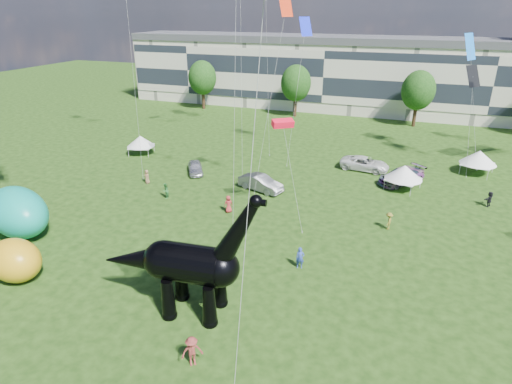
% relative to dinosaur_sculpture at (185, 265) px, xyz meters
% --- Properties ---
extents(ground, '(220.00, 220.00, 0.00)m').
position_rel_dinosaur_sculpture_xyz_m(ground, '(4.28, 0.51, -3.36)').
color(ground, '#16330C').
rests_on(ground, ground).
extents(terrace_row, '(78.00, 11.00, 12.00)m').
position_rel_dinosaur_sculpture_xyz_m(terrace_row, '(-3.72, 62.51, 2.64)').
color(terrace_row, beige).
rests_on(terrace_row, ground).
extents(tree_far_left, '(5.20, 5.20, 9.44)m').
position_rel_dinosaur_sculpture_xyz_m(tree_far_left, '(-25.72, 53.51, 2.93)').
color(tree_far_left, '#382314').
rests_on(tree_far_left, ground).
extents(tree_mid_left, '(5.20, 5.20, 9.44)m').
position_rel_dinosaur_sculpture_xyz_m(tree_mid_left, '(-7.72, 53.51, 2.93)').
color(tree_mid_left, '#382314').
rests_on(tree_mid_left, ground).
extents(tree_mid_right, '(5.20, 5.20, 9.44)m').
position_rel_dinosaur_sculpture_xyz_m(tree_mid_right, '(12.28, 53.51, 2.93)').
color(tree_mid_right, '#382314').
rests_on(tree_mid_right, ground).
extents(dinosaur_sculpture, '(10.92, 3.25, 8.90)m').
position_rel_dinosaur_sculpture_xyz_m(dinosaur_sculpture, '(0.00, 0.00, 0.00)').
color(dinosaur_sculpture, black).
rests_on(dinosaur_sculpture, ground).
extents(car_silver, '(3.47, 4.25, 1.36)m').
position_rel_dinosaur_sculpture_xyz_m(car_silver, '(-11.06, 22.10, -2.68)').
color(car_silver, silver).
rests_on(car_silver, ground).
extents(car_grey, '(5.29, 3.19, 1.65)m').
position_rel_dinosaur_sculpture_xyz_m(car_grey, '(-2.18, 19.92, -2.54)').
color(car_grey, slate).
rests_on(car_grey, ground).
extents(car_white, '(5.91, 3.17, 1.58)m').
position_rel_dinosaur_sculpture_xyz_m(car_white, '(7.36, 30.03, -2.57)').
color(car_white, white).
rests_on(car_white, ground).
extents(car_dark, '(5.43, 6.00, 1.68)m').
position_rel_dinosaur_sculpture_xyz_m(car_dark, '(11.68, 27.22, -2.52)').
color(car_dark, '#595960').
rests_on(car_dark, ground).
extents(gazebo_near, '(4.89, 4.89, 2.68)m').
position_rel_dinosaur_sculpture_xyz_m(gazebo_near, '(11.89, 25.48, -1.48)').
color(gazebo_near, white).
rests_on(gazebo_near, ground).
extents(gazebo_far, '(5.00, 5.00, 2.79)m').
position_rel_dinosaur_sculpture_xyz_m(gazebo_far, '(19.76, 33.33, -1.40)').
color(gazebo_far, white).
rests_on(gazebo_far, ground).
extents(gazebo_left, '(4.41, 4.41, 2.48)m').
position_rel_dinosaur_sculpture_xyz_m(gazebo_left, '(-21.08, 26.00, -1.62)').
color(gazebo_left, white).
rests_on(gazebo_left, ground).
extents(inflatable_teal, '(7.81, 6.33, 4.23)m').
position_rel_dinosaur_sculpture_xyz_m(inflatable_teal, '(-18.11, 3.87, -1.25)').
color(inflatable_teal, '#0DA08D').
rests_on(inflatable_teal, ground).
extents(inflatable_yellow, '(4.43, 3.64, 3.11)m').
position_rel_dinosaur_sculpture_xyz_m(inflatable_yellow, '(-13.00, -1.22, -1.81)').
color(inflatable_yellow, gold).
rests_on(inflatable_yellow, ground).
extents(visitors, '(44.55, 43.40, 1.84)m').
position_rel_dinosaur_sculpture_xyz_m(visitors, '(4.48, 12.92, -2.53)').
color(visitors, '#AF2B2E').
rests_on(visitors, ground).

